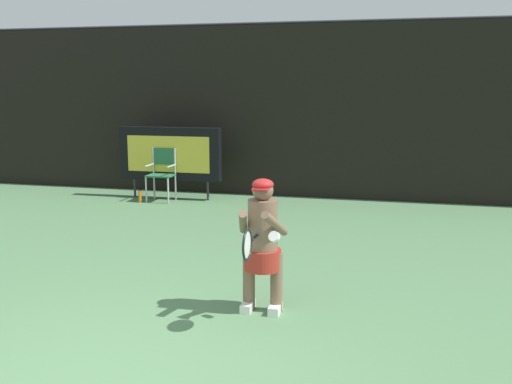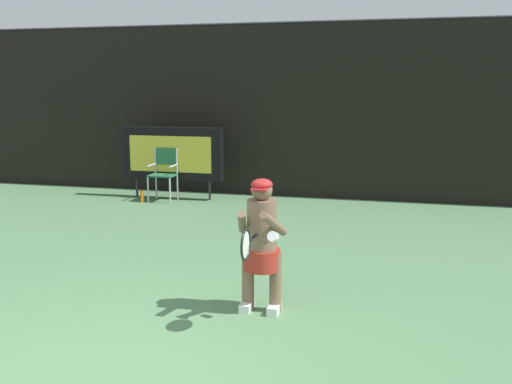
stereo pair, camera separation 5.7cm
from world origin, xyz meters
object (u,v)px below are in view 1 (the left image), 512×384
(umpire_chair, at_px, (162,171))
(water_bottle, at_px, (140,196))
(scoreboard, at_px, (170,154))
(tennis_racket, at_px, (248,244))
(tennis_player, at_px, (262,241))

(umpire_chair, relative_size, water_bottle, 4.08)
(scoreboard, distance_m, water_bottle, 1.09)
(tennis_racket, bearing_deg, umpire_chair, 119.45)
(umpire_chair, bearing_deg, tennis_player, -57.62)
(tennis_player, distance_m, tennis_racket, 0.56)
(tennis_player, bearing_deg, tennis_racket, -91.48)
(scoreboard, xyz_separation_m, tennis_racket, (3.33, -6.20, -0.08))
(tennis_racket, bearing_deg, scoreboard, 117.83)
(scoreboard, xyz_separation_m, umpire_chair, (-0.08, -0.27, -0.33))
(scoreboard, bearing_deg, umpire_chair, -105.86)
(scoreboard, xyz_separation_m, tennis_player, (3.34, -5.65, -0.19))
(umpire_chair, distance_m, tennis_player, 6.38)
(umpire_chair, xyz_separation_m, water_bottle, (-0.37, -0.29, -0.50))
(water_bottle, xyz_separation_m, tennis_player, (3.78, -5.09, 0.64))
(umpire_chair, bearing_deg, scoreboard, 74.14)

